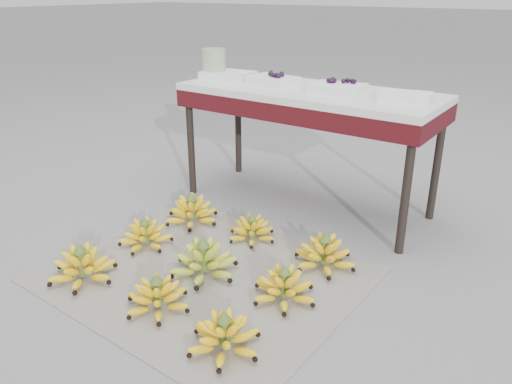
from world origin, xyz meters
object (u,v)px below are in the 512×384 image
Objects in this scene: vendor_table at (308,103)px; tray_far_left at (228,75)px; newspaper_mat at (206,274)px; glass_jar at (214,64)px; bunch_front_left at (82,267)px; bunch_front_center at (157,297)px; bunch_back_right at (325,254)px; tray_right at (338,88)px; bunch_back_left at (192,212)px; tray_far_right at (405,97)px; bunch_front_right at (224,336)px; bunch_back_center at (252,230)px; bunch_mid_left at (145,235)px; bunch_mid_right at (284,287)px; tray_left at (273,80)px; bunch_mid_center at (204,261)px.

tray_far_left is (-0.52, -0.02, 0.10)m from vendor_table.
tray_far_left is at bearing 121.98° from newspaper_mat.
tray_far_left is at bearing 14.88° from glass_jar.
bunch_front_center is at bearing 23.41° from bunch_front_left.
tray_right is (-0.25, 0.55, 0.61)m from bunch_back_right.
bunch_back_left is at bearing -123.21° from vendor_table.
tray_right is 0.35m from tray_far_right.
newspaper_mat is 0.92× the size of vendor_table.
vendor_table is 4.65× the size of tray_far_left.
bunch_back_left is 0.83m from vendor_table.
bunch_front_right is 1.01m from bunch_back_left.
vendor_table reaches higher than bunch_front_left.
bunch_back_center is 0.96m from tray_far_left.
glass_jar reaches higher than vendor_table.
glass_jar reaches higher than bunch_front_right.
tray_right is (-0.23, 1.23, 0.62)m from bunch_front_right.
bunch_back_left reaches higher than bunch_mid_left.
bunch_mid_right is at bearing 5.14° from newspaper_mat.
bunch_back_right is (0.37, 0.64, 0.00)m from bunch_front_center.
vendor_table is at bearing -178.99° from tray_right.
bunch_mid_left is 0.51m from bunch_back_center.
bunch_front_right is at bearing -59.76° from bunch_back_center.
tray_left is at bearing 7.18° from glass_jar.
bunch_back_right is 1.09× the size of tray_left.
bunch_back_center is at bearing -133.35° from tray_far_right.
tray_left reaches higher than newspaper_mat.
bunch_mid_center is at bearing -122.53° from newspaper_mat.
tray_left is 1.00× the size of tray_right.
bunch_mid_left is at bearing -160.43° from bunch_mid_center.
bunch_back_left is at bearing 138.13° from newspaper_mat.
bunch_front_right is 1.64m from tray_far_left.
tray_far_left reaches higher than bunch_front_left.
bunch_back_center is (-0.02, 0.37, -0.01)m from bunch_mid_center.
bunch_mid_center is 0.37m from bunch_back_center.
tray_far_left is 1.08× the size of tray_left.
glass_jar reaches higher than bunch_mid_center.
bunch_back_right is (0.40, -0.02, 0.01)m from bunch_back_center.
bunch_mid_left is 0.77m from bunch_mid_right.
bunch_mid_center is (-0.00, -0.00, 0.06)m from newspaper_mat.
bunch_front_center is 1.42m from tray_far_right.
tray_far_right is (0.88, 0.87, 0.62)m from bunch_mid_left.
bunch_mid_left is at bearing 167.11° from bunch_front_right.
tray_far_right reaches higher than bunch_mid_center.
bunch_mid_center is 0.52m from bunch_back_right.
tray_far_right is at bearing -0.43° from tray_left.
tray_right is (-0.24, 0.86, 0.62)m from bunch_mid_right.
newspaper_mat is at bearing -74.03° from tray_left.
vendor_table reaches higher than bunch_back_left.
vendor_table is 0.53m from tray_far_left.
bunch_front_right is 0.49m from bunch_mid_center.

